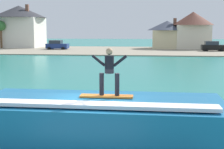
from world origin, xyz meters
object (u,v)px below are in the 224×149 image
object	(u,v)px
surfboard	(107,96)
house_gabled_white	(193,28)
house_small_cottage	(167,33)
tree_tall_bare	(1,27)
wave_crest	(99,117)
house_with_chimney	(19,24)
car_near_shore	(57,45)
car_far_shore	(213,46)
surfer	(109,69)

from	to	relation	value
surfboard	house_gabled_white	bearing A→B (deg)	80.86
house_small_cottage	tree_tall_bare	world-z (taller)	house_small_cottage
wave_crest	house_with_chimney	bearing A→B (deg)	115.16
house_gabled_white	house_small_cottage	size ratio (longest dim) A/B	1.00
surfboard	house_with_chimney	distance (m)	63.10
house_with_chimney	house_gabled_white	xyz separation A→B (m)	(35.91, -1.40, -0.91)
wave_crest	car_near_shore	distance (m)	52.76
car_far_shore	surfer	bearing A→B (deg)	-103.37
house_small_cottage	car_near_shore	bearing A→B (deg)	-164.29
car_near_shore	house_small_cottage	bearing A→B (deg)	15.71
surfer	car_near_shore	xyz separation A→B (m)	(-16.91, 50.29, -1.54)
house_with_chimney	tree_tall_bare	size ratio (longest dim) A/B	2.05
house_with_chimney	house_gabled_white	world-z (taller)	house_with_chimney
car_far_shore	house_small_cottage	bearing A→B (deg)	136.09
surfboard	tree_tall_bare	bearing A→B (deg)	118.94
surfboard	car_near_shore	xyz separation A→B (m)	(-16.80, 50.26, -0.58)
wave_crest	tree_tall_bare	xyz separation A→B (m)	(-28.70, 52.27, 3.69)
surfboard	car_far_shore	world-z (taller)	car_far_shore
surfboard	house_small_cottage	size ratio (longest dim) A/B	0.23
car_near_shore	surfboard	bearing A→B (deg)	-71.51
car_near_shore	house_gabled_white	xyz separation A→B (m)	(25.74, 5.28, 3.18)
car_near_shore	tree_tall_bare	bearing A→B (deg)	169.96
house_small_cottage	surfboard	bearing A→B (deg)	-94.09
wave_crest	car_near_shore	world-z (taller)	car_near_shore
car_far_shore	car_near_shore	bearing A→B (deg)	176.92
house_with_chimney	tree_tall_bare	xyz separation A→B (m)	(-2.02, -4.52, -0.63)
surfer	car_far_shore	distance (m)	50.14
wave_crest	house_with_chimney	xyz separation A→B (m)	(-26.68, 56.79, 4.33)
surfer	car_near_shore	distance (m)	53.08
wave_crest	tree_tall_bare	world-z (taller)	tree_tall_bare
surfer	house_gabled_white	size ratio (longest dim) A/B	0.21
car_near_shore	car_far_shore	xyz separation A→B (m)	(28.50, -1.54, -0.00)
house_small_cottage	house_gabled_white	bearing A→B (deg)	-6.69
wave_crest	surfer	size ratio (longest dim) A/B	5.35
car_near_shore	house_with_chimney	bearing A→B (deg)	146.70
house_small_cottage	tree_tall_bare	distance (m)	33.23
house_gabled_white	house_small_cottage	distance (m)	5.05
tree_tall_bare	surfboard	bearing A→B (deg)	-61.06
house_with_chimney	house_small_cottage	xyz separation A→B (m)	(30.99, -0.82, -1.86)
surfer	house_with_chimney	world-z (taller)	house_with_chimney
house_gabled_white	wave_crest	bearing A→B (deg)	-99.46
wave_crest	car_far_shore	bearing A→B (deg)	76.14
house_small_cottage	tree_tall_bare	bearing A→B (deg)	-173.61
surfboard	house_with_chimney	size ratio (longest dim) A/B	0.16
surfer	house_small_cottage	world-z (taller)	house_small_cottage
car_far_shore	house_gabled_white	world-z (taller)	house_gabled_white
house_gabled_white	surfboard	bearing A→B (deg)	-99.14
car_far_shore	wave_crest	bearing A→B (deg)	-103.86
wave_crest	surfer	xyz separation A→B (m)	(0.40, -0.19, 1.78)
wave_crest	car_near_shore	size ratio (longest dim) A/B	2.16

